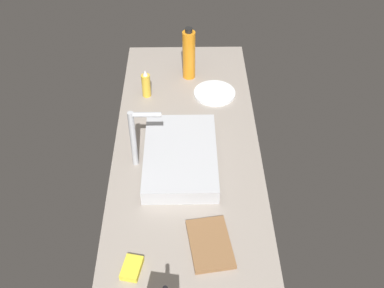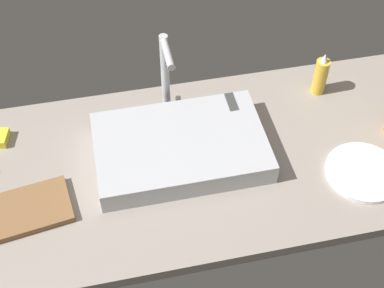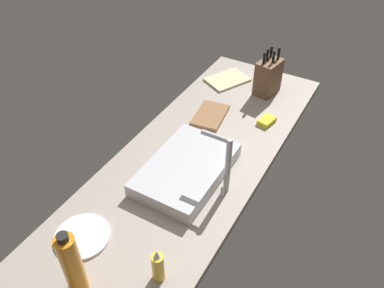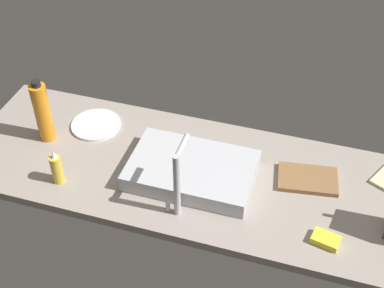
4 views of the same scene
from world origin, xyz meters
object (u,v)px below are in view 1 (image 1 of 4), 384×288
object	(u,v)px
sink_basin	(181,156)
faucet	(137,135)
cutting_board	(211,244)
dinner_plate	(215,93)
dish_sponge	(133,268)
soap_bottle	(147,85)
water_bottle	(190,55)

from	to	relation	value
sink_basin	faucet	size ratio (longest dim) A/B	1.71
cutting_board	sink_basin	bearing A→B (deg)	14.13
sink_basin	faucet	distance (cm)	21.18
dinner_plate	faucet	bearing A→B (deg)	144.39
dish_sponge	soap_bottle	bearing A→B (deg)	0.24
faucet	soap_bottle	size ratio (longest dim) A/B	1.85
dinner_plate	sink_basin	bearing A→B (deg)	160.54
faucet	dish_sponge	xyz separation A→B (cm)	(-50.61, -1.07, -14.41)
faucet	dish_sponge	size ratio (longest dim) A/B	2.98
soap_bottle	sink_basin	bearing A→B (deg)	-160.28
faucet	dish_sponge	bearing A→B (deg)	-178.79
sink_basin	dish_sponge	distance (cm)	53.51
soap_bottle	dish_sponge	world-z (taller)	soap_bottle
faucet	cutting_board	distance (cm)	51.64
faucet	dish_sponge	distance (cm)	52.64
sink_basin	water_bottle	world-z (taller)	water_bottle
water_bottle	dinner_plate	world-z (taller)	water_bottle
faucet	sink_basin	bearing A→B (deg)	-88.73
cutting_board	water_bottle	distance (cm)	104.20
faucet	dinner_plate	world-z (taller)	faucet
water_bottle	dish_sponge	distance (cm)	115.24
sink_basin	water_bottle	bearing A→B (deg)	-3.86
sink_basin	dinner_plate	size ratio (longest dim) A/B	2.26
cutting_board	soap_bottle	world-z (taller)	soap_bottle
cutting_board	soap_bottle	xyz separation A→B (cm)	(87.53, 26.95, 5.45)
cutting_board	dish_sponge	bearing A→B (deg)	109.75
sink_basin	dish_sponge	bearing A→B (deg)	162.48
faucet	water_bottle	size ratio (longest dim) A/B	0.98
sink_basin	dish_sponge	xyz separation A→B (cm)	(-50.99, 16.10, -2.01)
cutting_board	dinner_plate	bearing A→B (deg)	-3.92
faucet	cutting_board	bearing A→B (deg)	-146.10
cutting_board	dinner_plate	world-z (taller)	cutting_board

